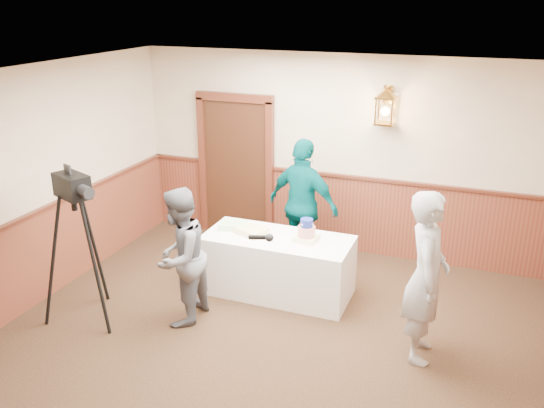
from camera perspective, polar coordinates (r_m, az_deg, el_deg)
The scene contains 10 objects.
ground at distance 5.75m, azimuth -3.03°, elevation -17.86°, with size 7.00×7.00×0.00m, color black.
room_shell at distance 5.36m, azimuth -1.88°, elevation -1.95°, with size 6.02×7.02×2.81m.
display_table at distance 7.16m, azimuth 0.58°, elevation -6.07°, with size 1.80×0.80×0.75m, color white.
tiered_cake at distance 6.89m, azimuth 3.44°, elevation -2.78°, with size 0.28×0.28×0.27m.
sheet_cake_yellow at distance 7.09m, azimuth -2.04°, elevation -2.67°, with size 0.36×0.27×0.07m, color #F9EF95.
sheet_cake_green at distance 7.27m, azimuth -3.89°, elevation -2.11°, with size 0.32×0.26×0.07m, color #B3ECA7.
interviewer at distance 6.47m, azimuth -9.12°, elevation -5.20°, with size 1.47×0.78×1.59m.
baker at distance 5.94m, azimuth 15.02°, elevation -6.99°, with size 0.65×0.43×1.80m, color #9FA0A5.
assistant_p at distance 7.63m, azimuth 3.11°, elevation -0.11°, with size 1.05×0.44×1.79m, color #004D51.
tv_camera_rig at distance 6.76m, azimuth -18.41°, elevation -4.99°, with size 0.68×0.64×1.74m.
Camera 1 is at (1.90, -4.11, 3.54)m, focal length 38.00 mm.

